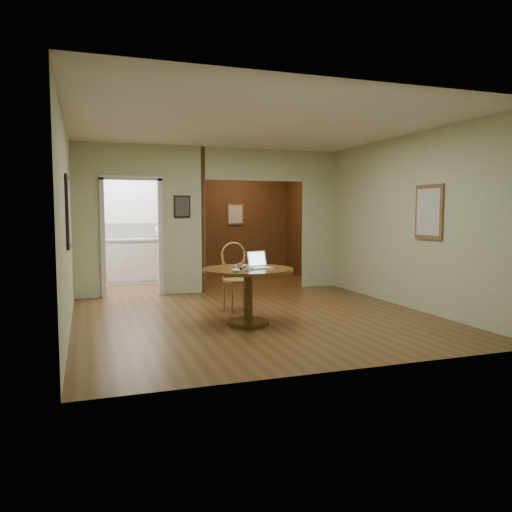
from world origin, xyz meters
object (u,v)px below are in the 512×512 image
object	(u,v)px
chair	(236,273)
open_laptop	(258,263)
closed_laptop	(248,266)
dining_table	(248,283)

from	to	relation	value
chair	open_laptop	distance (m)	0.97
open_laptop	closed_laptop	distance (m)	0.15
dining_table	closed_laptop	size ratio (longest dim) A/B	3.33
open_laptop	closed_laptop	size ratio (longest dim) A/B	1.03
closed_laptop	open_laptop	bearing A→B (deg)	-29.06
dining_table	open_laptop	distance (m)	0.30
dining_table	closed_laptop	distance (m)	0.24
open_laptop	chair	bearing A→B (deg)	70.81
closed_laptop	chair	bearing A→B (deg)	95.79
dining_table	chair	distance (m)	0.97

